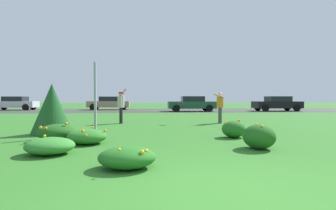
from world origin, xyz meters
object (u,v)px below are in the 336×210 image
Objects in this scene: frisbee_red at (181,103)px; car_tan_center_right at (109,103)px; car_dark_green_center_left at (192,104)px; sign_post_near_path at (95,98)px; car_black_leftmost at (277,104)px; person_thrower_red_cap_gray_shirt at (121,104)px; person_catcher_orange_shirt at (220,105)px; car_silver_rightmost at (15,103)px.

frisbee_red is 17.55m from car_tan_center_right.
car_dark_green_center_left is (2.56, 12.36, -0.29)m from frisbee_red.
sign_post_near_path reaches higher than car_tan_center_right.
car_black_leftmost and car_dark_green_center_left have the same top height.
car_dark_green_center_left is 9.45m from car_tan_center_right.
sign_post_near_path is 4.01m from person_thrower_red_cap_gray_shirt.
person_thrower_red_cap_gray_shirt is 6.30× the size of frisbee_red.
person_catcher_orange_shirt is 12.22m from car_dark_green_center_left.
car_dark_green_center_left is at bearing 78.28° from frisbee_red.
sign_post_near_path is 21.50m from car_black_leftmost.
car_black_leftmost is (9.07, 12.21, -0.18)m from person_catcher_orange_shirt.
frisbee_red is (-1.99, -0.15, 0.12)m from person_catcher_orange_shirt.
sign_post_near_path is 0.55× the size of car_black_leftmost.
frisbee_red is 0.06× the size of car_black_leftmost.
car_silver_rightmost is (-12.54, 20.10, -0.50)m from sign_post_near_path.
person_thrower_red_cap_gray_shirt is 13.16m from car_dark_green_center_left.
car_silver_rightmost is (-18.47, 4.16, 0.00)m from car_dark_green_center_left.
person_catcher_orange_shirt is at bearing -92.68° from car_dark_green_center_left.
car_black_leftmost is at bearing 0.00° from car_dark_green_center_left.
car_black_leftmost is at bearing 53.40° from person_catcher_orange_shirt.
car_black_leftmost is at bearing 40.58° from person_thrower_red_cap_gray_shirt.
car_silver_rightmost is at bearing 133.92° from frisbee_red.
sign_post_near_path is 0.55× the size of car_tan_center_right.
person_catcher_orange_shirt is at bearing 4.43° from frisbee_red.
car_silver_rightmost is at bearing 171.24° from car_black_leftmost.
sign_post_near_path is at bearing -110.39° from car_dark_green_center_left.
car_dark_green_center_left is at bearing 87.32° from person_catcher_orange_shirt.
car_black_leftmost is at bearing -13.75° from car_tan_center_right.
person_catcher_orange_shirt is 2.00m from frisbee_red.
car_black_leftmost is at bearing -8.76° from car_silver_rightmost.
person_thrower_red_cap_gray_shirt reaches higher than frisbee_red.
person_catcher_orange_shirt is 0.34× the size of car_dark_green_center_left.
frisbee_red is 16.59m from car_black_leftmost.
car_black_leftmost is 27.28m from car_silver_rightmost.
person_catcher_orange_shirt is 15.21m from car_black_leftmost.
car_black_leftmost is 8.49m from car_dark_green_center_left.
person_catcher_orange_shirt is 0.34× the size of car_silver_rightmost.
car_silver_rightmost is at bearing 128.86° from person_thrower_red_cap_gray_shirt.
car_tan_center_right is 1.00× the size of car_silver_rightmost.
car_silver_rightmost is (-9.97, 0.00, 0.00)m from car_tan_center_right.
person_thrower_red_cap_gray_shirt is at bearing -51.14° from car_silver_rightmost.
person_thrower_red_cap_gray_shirt is at bearing -114.59° from car_dark_green_center_left.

